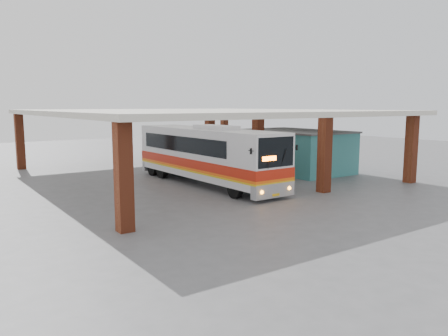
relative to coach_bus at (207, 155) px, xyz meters
name	(u,v)px	position (x,y,z in m)	size (l,w,h in m)	color
ground	(250,190)	(1.15, -3.02, -1.87)	(90.00, 90.00, 0.00)	#515154
brick_columns	(222,146)	(2.58, 1.98, 0.30)	(20.10, 21.60, 4.35)	maroon
canopy_roof	(199,112)	(1.65, 3.48, 2.63)	(21.00, 23.00, 0.30)	beige
shop_building	(295,151)	(8.64, 0.98, -0.31)	(5.20, 8.20, 3.11)	teal
coach_bus	(207,155)	(0.00, 0.00, 0.00)	(2.99, 13.02, 3.77)	silver
motorcycle	(286,170)	(5.85, -1.00, -1.36)	(0.68, 1.96, 1.03)	black
pedestrian	(288,177)	(2.80, -4.52, -1.10)	(0.57, 0.37, 1.55)	red
red_chair	(232,164)	(5.61, 5.00, -1.52)	(0.43, 0.43, 0.77)	#AF1212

